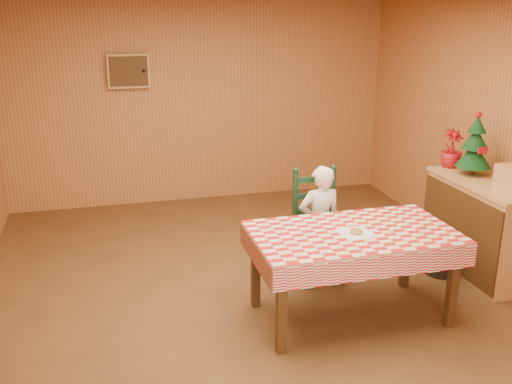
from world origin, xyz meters
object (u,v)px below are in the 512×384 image
dining_table (353,240)px  seated_child (320,224)px  christmas_tree (475,147)px  storage_bin (442,256)px  ladder_chair (317,227)px  shelf_unit (481,227)px

dining_table → seated_child: size_ratio=1.47×
christmas_tree → storage_bin: (-0.35, -0.18, -1.04)m
dining_table → christmas_tree: size_ratio=2.67×
storage_bin → dining_table: bearing=-156.4°
ladder_chair → seated_child: bearing=-90.0°
shelf_unit → christmas_tree: (0.01, 0.25, 0.74)m
seated_child → storage_bin: size_ratio=3.24×
ladder_chair → shelf_unit: (1.57, -0.32, -0.04)m
dining_table → christmas_tree: (1.57, 0.72, 0.52)m
ladder_chair → christmas_tree: christmas_tree is taller
dining_table → storage_bin: dining_table is taller
dining_table → christmas_tree: bearing=24.4°
seated_child → storage_bin: seated_child is taller
storage_bin → shelf_unit: bearing=-11.1°
seated_child → christmas_tree: (1.57, -0.01, 0.65)m
seated_child → shelf_unit: seated_child is taller
ladder_chair → storage_bin: ladder_chair is taller
shelf_unit → storage_bin: size_ratio=3.57×
dining_table → ladder_chair: 0.81m
ladder_chair → shelf_unit: bearing=-11.6°
christmas_tree → ladder_chair: bearing=177.4°
shelf_unit → dining_table: bearing=-163.4°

